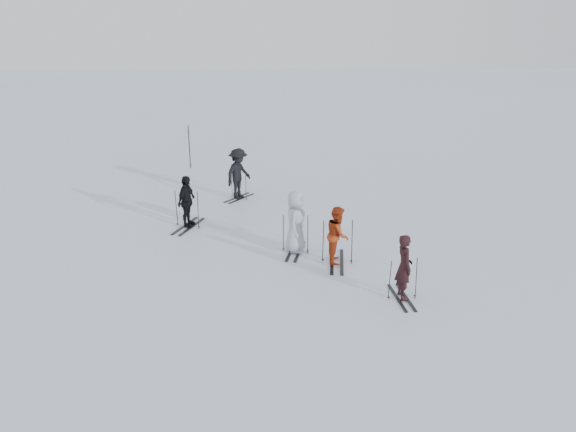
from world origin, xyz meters
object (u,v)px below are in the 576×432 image
object	(u,v)px
skier_near_dark	(404,268)
skier_red	(338,235)
skier_grey	(296,222)
skier_uphill_far	(238,174)
skier_uphill_left	(187,202)
piste_marker	(189,147)

from	to	relation	value
skier_near_dark	skier_red	size ratio (longest dim) A/B	1.02
skier_grey	skier_uphill_far	bearing A→B (deg)	33.62
skier_grey	skier_uphill_left	bearing A→B (deg)	71.19
skier_uphill_far	skier_uphill_left	bearing A→B (deg)	-170.93
skier_red	skier_uphill_far	xyz separation A→B (m)	(-3.16, 6.16, 0.14)
piste_marker	skier_grey	bearing A→B (deg)	-65.94
skier_uphill_left	piste_marker	xyz separation A→B (m)	(-0.92, 7.83, 0.12)
skier_uphill_left	skier_uphill_far	distance (m)	3.48
skier_grey	skier_uphill_far	world-z (taller)	skier_uphill_far
skier_near_dark	skier_grey	xyz separation A→B (m)	(-2.59, 3.10, 0.09)
skier_uphill_left	piste_marker	world-z (taller)	piste_marker
skier_uphill_far	piste_marker	distance (m)	5.37
skier_near_dark	skier_uphill_far	xyz separation A→B (m)	(-4.57, 8.43, 0.13)
skier_near_dark	skier_grey	bearing A→B (deg)	34.65
skier_uphill_far	piste_marker	size ratio (longest dim) A/B	0.98
piste_marker	skier_near_dark	bearing A→B (deg)	-61.72
skier_uphill_left	piste_marker	size ratio (longest dim) A/B	0.88
skier_near_dark	skier_uphill_far	bearing A→B (deg)	23.22
skier_uphill_far	skier_grey	bearing A→B (deg)	-123.18
skier_near_dark	skier_uphill_far	distance (m)	9.59
skier_near_dark	skier_red	distance (m)	2.67
skier_grey	piste_marker	xyz separation A→B (m)	(-4.50, 10.08, 0.05)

